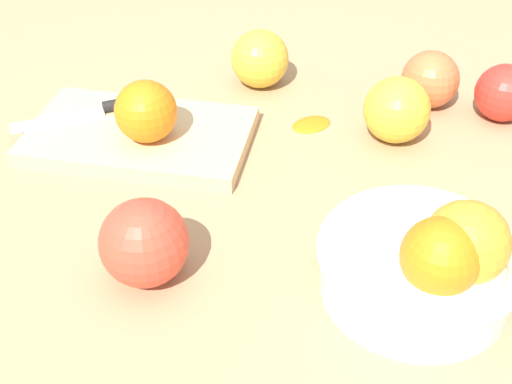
% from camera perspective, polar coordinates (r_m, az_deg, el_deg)
% --- Properties ---
extents(ground_plane, '(2.40, 2.40, 0.00)m').
position_cam_1_polar(ground_plane, '(0.77, 0.08, 1.98)').
color(ground_plane, tan).
extents(bowl, '(0.18, 0.18, 0.10)m').
position_cam_1_polar(bowl, '(0.61, 14.15, -5.62)').
color(bowl, white).
rests_on(bowl, ground_plane).
extents(cutting_board, '(0.28, 0.20, 0.02)m').
position_cam_1_polar(cutting_board, '(0.82, -9.66, 4.72)').
color(cutting_board, '#DBB77F').
rests_on(cutting_board, ground_plane).
extents(orange_on_board, '(0.07, 0.07, 0.07)m').
position_cam_1_polar(orange_on_board, '(0.77, -9.22, 6.68)').
color(orange_on_board, orange).
rests_on(orange_on_board, cutting_board).
extents(knife, '(0.13, 0.12, 0.01)m').
position_cam_1_polar(knife, '(0.85, -13.39, 6.65)').
color(knife, silver).
rests_on(knife, cutting_board).
extents(apple_front_left, '(0.07, 0.07, 0.07)m').
position_cam_1_polar(apple_front_left, '(0.89, 20.07, 7.81)').
color(apple_front_left, red).
rests_on(apple_front_left, ground_plane).
extents(apple_front_right, '(0.08, 0.08, 0.08)m').
position_cam_1_polar(apple_front_right, '(0.91, 0.32, 11.10)').
color(apple_front_right, gold).
rests_on(apple_front_right, ground_plane).
extents(apple_front_left_2, '(0.08, 0.08, 0.08)m').
position_cam_1_polar(apple_front_left_2, '(0.81, 11.71, 6.75)').
color(apple_front_left_2, gold).
rests_on(apple_front_left_2, ground_plane).
extents(apple_back_right, '(0.08, 0.08, 0.08)m').
position_cam_1_polar(apple_back_right, '(0.62, -9.34, -4.21)').
color(apple_back_right, '#D6422D').
rests_on(apple_back_right, ground_plane).
extents(apple_front_left_3, '(0.07, 0.07, 0.07)m').
position_cam_1_polar(apple_front_left_3, '(0.89, 14.39, 9.12)').
color(apple_front_left_3, '#CC6638').
rests_on(apple_front_left_3, ground_plane).
extents(citrus_peel, '(0.06, 0.06, 0.01)m').
position_cam_1_polar(citrus_peel, '(0.84, 4.68, 5.86)').
color(citrus_peel, orange).
rests_on(citrus_peel, ground_plane).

